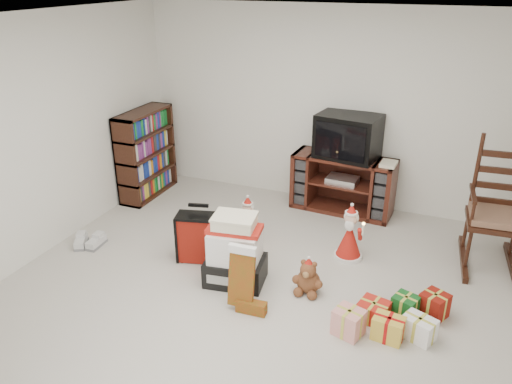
# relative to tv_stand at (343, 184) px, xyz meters

# --- Properties ---
(room) EXTENTS (5.01, 5.01, 2.51)m
(room) POSITION_rel_tv_stand_xyz_m (-0.28, -2.24, 0.88)
(room) COLOR beige
(room) RESTS_ON ground
(tv_stand) EXTENTS (1.30, 0.53, 0.73)m
(tv_stand) POSITION_rel_tv_stand_xyz_m (0.00, 0.00, 0.00)
(tv_stand) COLOR #4A1915
(tv_stand) RESTS_ON floor
(bookshelf) EXTENTS (0.32, 0.96, 1.18)m
(bookshelf) POSITION_rel_tv_stand_xyz_m (-2.59, -0.49, 0.20)
(bookshelf) COLOR #361A0E
(bookshelf) RESTS_ON floor
(rocking_chair) EXTENTS (0.63, 0.97, 1.40)m
(rocking_chair) POSITION_rel_tv_stand_xyz_m (1.74, -0.64, 0.12)
(rocking_chair) COLOR #361A0E
(rocking_chair) RESTS_ON floor
(gift_pile) EXTENTS (0.62, 0.49, 0.72)m
(gift_pile) POSITION_rel_tv_stand_xyz_m (-0.60, -2.00, -0.05)
(gift_pile) COLOR black
(gift_pile) RESTS_ON floor
(red_suitcase) EXTENTS (0.45, 0.31, 0.62)m
(red_suitcase) POSITION_rel_tv_stand_xyz_m (-1.13, -1.77, -0.09)
(red_suitcase) COLOR maroon
(red_suitcase) RESTS_ON floor
(stocking) EXTENTS (0.31, 0.15, 0.64)m
(stocking) POSITION_rel_tv_stand_xyz_m (-0.37, -2.36, -0.04)
(stocking) COLOR #0B6716
(stocking) RESTS_ON floor
(teddy_bear) EXTENTS (0.23, 0.21, 0.35)m
(teddy_bear) POSITION_rel_tv_stand_xyz_m (0.12, -1.90, -0.21)
(teddy_bear) COLOR brown
(teddy_bear) RESTS_ON floor
(santa_figurine) EXTENTS (0.31, 0.29, 0.63)m
(santa_figurine) POSITION_rel_tv_stand_xyz_m (0.34, -1.13, -0.12)
(santa_figurine) COLOR #AC1A12
(santa_figurine) RESTS_ON floor
(mrs_claus_figurine) EXTENTS (0.27, 0.26, 0.56)m
(mrs_claus_figurine) POSITION_rel_tv_stand_xyz_m (-0.80, -1.21, -0.15)
(mrs_claus_figurine) COLOR #AC1A12
(mrs_claus_figurine) RESTS_ON floor
(sneaker_pair) EXTENTS (0.36, 0.29, 0.10)m
(sneaker_pair) POSITION_rel_tv_stand_xyz_m (-2.42, -1.98, -0.32)
(sneaker_pair) COLOR silver
(sneaker_pair) RESTS_ON floor
(gift_cluster) EXTENTS (0.69, 0.97, 0.24)m
(gift_cluster) POSITION_rel_tv_stand_xyz_m (0.97, -2.11, -0.25)
(gift_cluster) COLOR red
(gift_cluster) RESTS_ON floor
(crt_television) EXTENTS (0.80, 0.63, 0.54)m
(crt_television) POSITION_rel_tv_stand_xyz_m (0.02, 0.02, 0.63)
(crt_television) COLOR black
(crt_television) RESTS_ON tv_stand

